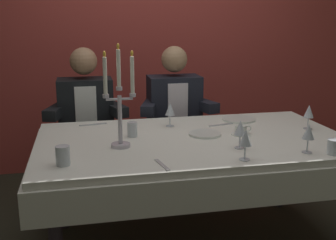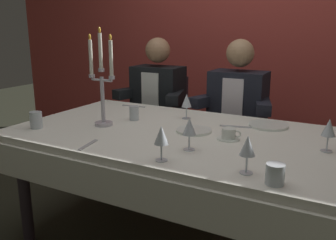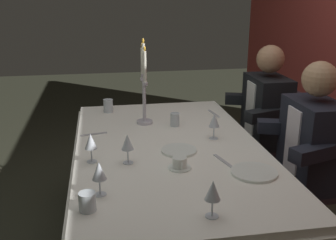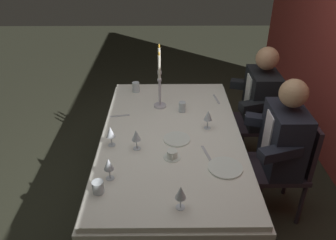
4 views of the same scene
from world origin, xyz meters
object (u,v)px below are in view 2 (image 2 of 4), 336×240
object	(u,v)px
wine_glass_2	(329,129)
dining_table	(177,151)
wine_glass_4	(248,147)
seated_diner_1	(238,105)
candelabra	(102,86)
wine_glass_1	(161,136)
water_tumbler_2	(275,174)
seated_diner_0	(158,97)
dinner_plate_1	(194,130)
water_tumbler_0	(134,113)
coffee_cup_0	(228,135)
water_tumbler_1	(36,120)
wine_glass_3	(189,127)
wine_glass_0	(187,101)
dinner_plate_0	(268,125)

from	to	relation	value
wine_glass_2	dining_table	bearing A→B (deg)	-177.15
wine_glass_4	seated_diner_1	bearing A→B (deg)	109.40
candelabra	seated_diner_1	xyz separation A→B (m)	(0.54, 0.98, -0.25)
wine_glass_1	wine_glass_4	world-z (taller)	same
dining_table	water_tumbler_2	world-z (taller)	water_tumbler_2
wine_glass_1	seated_diner_0	distance (m)	1.56
dinner_plate_1	water_tumbler_0	xyz separation A→B (m)	(-0.45, 0.06, 0.04)
wine_glass_2	coffee_cup_0	distance (m)	0.50
dining_table	water_tumbler_0	bearing A→B (deg)	164.50
coffee_cup_0	water_tumbler_1	bearing A→B (deg)	-162.90
wine_glass_2	seated_diner_0	size ratio (longest dim) A/B	0.13
water_tumbler_0	seated_diner_0	size ratio (longest dim) A/B	0.07
dining_table	candelabra	distance (m)	0.59
wine_glass_2	candelabra	bearing A→B (deg)	-173.80
wine_glass_3	water_tumbler_2	xyz separation A→B (m)	(0.46, -0.21, -0.08)
wine_glass_2	water_tumbler_1	size ratio (longest dim) A/B	1.64
dining_table	water_tumbler_1	size ratio (longest dim) A/B	19.43
dining_table	wine_glass_4	xyz separation A→B (m)	(0.53, -0.41, 0.24)
candelabra	wine_glass_2	world-z (taller)	candelabra
dining_table	wine_glass_0	xyz separation A→B (m)	(-0.09, 0.30, 0.24)
coffee_cup_0	seated_diner_1	distance (m)	0.92
dinner_plate_0	seated_diner_1	bearing A→B (deg)	124.68
candelabra	dinner_plate_0	distance (m)	1.04
dining_table	water_tumbler_0	world-z (taller)	water_tumbler_0
dining_table	seated_diner_1	world-z (taller)	seated_diner_1
wine_glass_3	seated_diner_0	world-z (taller)	seated_diner_0
wine_glass_0	water_tumbler_1	size ratio (longest dim) A/B	1.64
wine_glass_4	water_tumbler_2	xyz separation A→B (m)	(0.13, -0.05, -0.08)
dinner_plate_1	water_tumbler_1	size ratio (longest dim) A/B	2.07
candelabra	water_tumbler_1	size ratio (longest dim) A/B	5.89
wine_glass_1	seated_diner_1	distance (m)	1.35
wine_glass_4	seated_diner_0	world-z (taller)	seated_diner_0
water_tumbler_1	dinner_plate_1	bearing A→B (deg)	23.85
dinner_plate_0	wine_glass_0	bearing A→B (deg)	-172.82
seated_diner_1	dinner_plate_0	bearing A→B (deg)	-55.32
wine_glass_2	wine_glass_3	world-z (taller)	same
wine_glass_0	wine_glass_4	bearing A→B (deg)	-48.96
water_tumbler_2	water_tumbler_1	bearing A→B (deg)	174.88
wine_glass_3	coffee_cup_0	distance (m)	0.29
candelabra	wine_glass_4	size ratio (longest dim) A/B	3.59
wine_glass_3	wine_glass_4	distance (m)	0.37
dinner_plate_1	wine_glass_4	size ratio (longest dim) A/B	1.26
candelabra	water_tumbler_2	distance (m)	1.20
dinner_plate_1	water_tumbler_1	distance (m)	0.94
dinner_plate_1	coffee_cup_0	xyz separation A→B (m)	(0.23, -0.05, 0.02)
wine_glass_4	water_tumbler_0	distance (m)	1.04
water_tumbler_2	seated_diner_0	xyz separation A→B (m)	(-1.30, 1.35, -0.05)
water_tumbler_0	wine_glass_4	bearing A→B (deg)	-29.79
wine_glass_2	wine_glass_4	xyz separation A→B (m)	(-0.26, -0.45, 0.00)
dinner_plate_0	seated_diner_1	distance (m)	0.64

